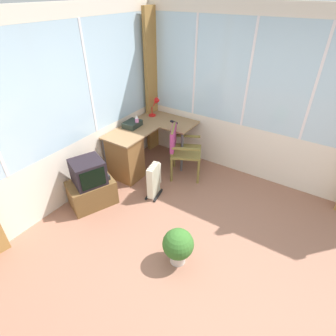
{
  "coord_description": "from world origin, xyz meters",
  "views": [
    {
      "loc": [
        -1.87,
        -0.78,
        2.75
      ],
      "look_at": [
        0.83,
        1.0,
        0.57
      ],
      "focal_mm": 29.05,
      "sensor_mm": 36.0,
      "label": 1
    }
  ],
  "objects_px": {
    "tv_on_stand": "(91,185)",
    "space_heater": "(154,180)",
    "potted_plant": "(178,245)",
    "spray_bottle": "(137,121)",
    "desk_lamp": "(157,104)",
    "wooden_armchair": "(179,146)",
    "paper_tray": "(132,124)",
    "desk": "(129,153)",
    "tv_remote": "(174,122)"
  },
  "relations": [
    {
      "from": "tv_on_stand",
      "to": "space_heater",
      "type": "relative_size",
      "value": 1.39
    },
    {
      "from": "potted_plant",
      "to": "spray_bottle",
      "type": "bearing_deg",
      "value": 50.0
    },
    {
      "from": "desk_lamp",
      "to": "space_heater",
      "type": "xyz_separation_m",
      "value": [
        -1.15,
        -0.75,
        -0.69
      ]
    },
    {
      "from": "wooden_armchair",
      "to": "potted_plant",
      "type": "height_order",
      "value": "wooden_armchair"
    },
    {
      "from": "paper_tray",
      "to": "wooden_armchair",
      "type": "distance_m",
      "value": 0.88
    },
    {
      "from": "potted_plant",
      "to": "desk_lamp",
      "type": "bearing_deg",
      "value": 40.21
    },
    {
      "from": "desk",
      "to": "potted_plant",
      "type": "relative_size",
      "value": 2.97
    },
    {
      "from": "desk",
      "to": "space_heater",
      "type": "distance_m",
      "value": 0.73
    },
    {
      "from": "desk_lamp",
      "to": "spray_bottle",
      "type": "bearing_deg",
      "value": -177.96
    },
    {
      "from": "desk_lamp",
      "to": "wooden_armchair",
      "type": "bearing_deg",
      "value": -121.12
    },
    {
      "from": "tv_remote",
      "to": "desk",
      "type": "bearing_deg",
      "value": 168.82
    },
    {
      "from": "tv_remote",
      "to": "tv_on_stand",
      "type": "relative_size",
      "value": 0.2
    },
    {
      "from": "desk_lamp",
      "to": "potted_plant",
      "type": "relative_size",
      "value": 0.69
    },
    {
      "from": "tv_remote",
      "to": "wooden_armchair",
      "type": "height_order",
      "value": "wooden_armchair"
    },
    {
      "from": "tv_remote",
      "to": "wooden_armchair",
      "type": "bearing_deg",
      "value": -122.48
    },
    {
      "from": "desk_lamp",
      "to": "potted_plant",
      "type": "height_order",
      "value": "desk_lamp"
    },
    {
      "from": "desk_lamp",
      "to": "spray_bottle",
      "type": "distance_m",
      "value": 0.61
    },
    {
      "from": "paper_tray",
      "to": "tv_on_stand",
      "type": "bearing_deg",
      "value": -172.71
    },
    {
      "from": "tv_on_stand",
      "to": "potted_plant",
      "type": "bearing_deg",
      "value": -97.16
    },
    {
      "from": "desk",
      "to": "spray_bottle",
      "type": "xyz_separation_m",
      "value": [
        0.32,
        0.04,
        0.44
      ]
    },
    {
      "from": "potted_plant",
      "to": "tv_remote",
      "type": "bearing_deg",
      "value": 33.6
    },
    {
      "from": "tv_on_stand",
      "to": "potted_plant",
      "type": "xyz_separation_m",
      "value": [
        -0.2,
        -1.62,
        -0.05
      ]
    },
    {
      "from": "tv_remote",
      "to": "spray_bottle",
      "type": "relative_size",
      "value": 0.69
    },
    {
      "from": "paper_tray",
      "to": "space_heater",
      "type": "relative_size",
      "value": 0.55
    },
    {
      "from": "spray_bottle",
      "to": "paper_tray",
      "type": "relative_size",
      "value": 0.72
    },
    {
      "from": "paper_tray",
      "to": "tv_on_stand",
      "type": "distance_m",
      "value": 1.28
    },
    {
      "from": "tv_remote",
      "to": "space_heater",
      "type": "bearing_deg",
      "value": -149.51
    },
    {
      "from": "wooden_armchair",
      "to": "tv_on_stand",
      "type": "relative_size",
      "value": 1.16
    },
    {
      "from": "desk_lamp",
      "to": "spray_bottle",
      "type": "height_order",
      "value": "desk_lamp"
    },
    {
      "from": "desk",
      "to": "tv_on_stand",
      "type": "xyz_separation_m",
      "value": [
        -0.89,
        -0.03,
        -0.09
      ]
    },
    {
      "from": "paper_tray",
      "to": "space_heater",
      "type": "height_order",
      "value": "paper_tray"
    },
    {
      "from": "wooden_armchair",
      "to": "space_heater",
      "type": "distance_m",
      "value": 0.74
    },
    {
      "from": "desk_lamp",
      "to": "space_heater",
      "type": "distance_m",
      "value": 1.53
    },
    {
      "from": "paper_tray",
      "to": "wooden_armchair",
      "type": "bearing_deg",
      "value": -78.66
    },
    {
      "from": "spray_bottle",
      "to": "tv_on_stand",
      "type": "relative_size",
      "value": 0.28
    },
    {
      "from": "desk",
      "to": "spray_bottle",
      "type": "bearing_deg",
      "value": 7.91
    },
    {
      "from": "desk_lamp",
      "to": "tv_remote",
      "type": "distance_m",
      "value": 0.5
    },
    {
      "from": "desk_lamp",
      "to": "wooden_armchair",
      "type": "relative_size",
      "value": 0.38
    },
    {
      "from": "spray_bottle",
      "to": "potted_plant",
      "type": "distance_m",
      "value": 2.28
    },
    {
      "from": "tv_remote",
      "to": "potted_plant",
      "type": "distance_m",
      "value": 2.33
    },
    {
      "from": "wooden_armchair",
      "to": "tv_remote",
      "type": "bearing_deg",
      "value": 43.35
    },
    {
      "from": "desk_lamp",
      "to": "space_heater",
      "type": "bearing_deg",
      "value": -146.97
    },
    {
      "from": "wooden_armchair",
      "to": "tv_on_stand",
      "type": "distance_m",
      "value": 1.53
    },
    {
      "from": "desk",
      "to": "tv_remote",
      "type": "relative_size",
      "value": 9.53
    },
    {
      "from": "paper_tray",
      "to": "tv_remote",
      "type": "bearing_deg",
      "value": -44.56
    },
    {
      "from": "tv_remote",
      "to": "space_heater",
      "type": "relative_size",
      "value": 0.27
    },
    {
      "from": "paper_tray",
      "to": "potted_plant",
      "type": "bearing_deg",
      "value": -128.13
    },
    {
      "from": "space_heater",
      "to": "tv_on_stand",
      "type": "bearing_deg",
      "value": 135.65
    },
    {
      "from": "space_heater",
      "to": "desk_lamp",
      "type": "bearing_deg",
      "value": 33.03
    },
    {
      "from": "space_heater",
      "to": "tv_remote",
      "type": "bearing_deg",
      "value": 16.32
    }
  ]
}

